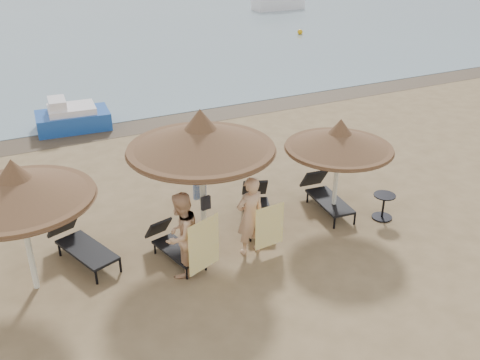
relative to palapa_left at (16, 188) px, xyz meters
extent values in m
plane|color=#957A53|center=(3.91, -1.30, -2.27)|extent=(160.00, 160.00, 0.00)
cube|color=brown|center=(3.91, 8.10, -2.27)|extent=(200.00, 1.60, 0.01)
cube|color=white|center=(21.91, 28.70, -1.77)|extent=(4.00, 1.60, 1.00)
cylinder|color=white|center=(0.00, 0.00, -1.23)|extent=(0.12, 0.12, 2.08)
cone|color=brown|center=(0.00, 0.00, 0.03)|extent=(2.88, 2.88, 0.55)
cone|color=brown|center=(0.00, 0.00, 0.36)|extent=(0.69, 0.69, 0.45)
cylinder|color=brown|center=(0.00, 0.00, -0.23)|extent=(2.82, 2.82, 0.10)
cylinder|color=white|center=(3.74, 0.14, -1.10)|extent=(0.13, 0.13, 2.34)
cone|color=brown|center=(3.74, 0.14, 0.31)|extent=(3.23, 3.23, 0.61)
cone|color=brown|center=(3.74, 0.14, 0.68)|extent=(0.78, 0.78, 0.50)
cylinder|color=brown|center=(3.74, 0.14, 0.02)|extent=(3.17, 3.17, 0.11)
cylinder|color=white|center=(7.08, -0.23, -1.33)|extent=(0.11, 0.11, 1.88)
cone|color=brown|center=(7.08, -0.23, -0.20)|extent=(2.59, 2.59, 0.49)
cone|color=brown|center=(7.08, -0.23, 0.10)|extent=(0.63, 0.63, 0.40)
cylinder|color=brown|center=(7.08, -0.23, -0.43)|extent=(2.54, 2.54, 0.09)
cylinder|color=black|center=(1.12, -0.43, -2.12)|extent=(0.05, 0.05, 0.29)
cylinder|color=black|center=(1.67, -0.23, -2.12)|extent=(0.05, 0.05, 0.29)
cylinder|color=black|center=(0.61, 0.94, -2.12)|extent=(0.05, 0.05, 0.29)
cylinder|color=black|center=(1.16, 1.15, -2.12)|extent=(0.05, 0.05, 0.29)
cube|color=black|center=(1.13, 0.41, -1.95)|extent=(1.15, 1.70, 0.06)
cube|color=black|center=(0.81, 1.27, -1.70)|extent=(0.76, 0.64, 0.59)
cylinder|color=black|center=(2.84, -1.08, -2.15)|extent=(0.04, 0.04, 0.24)
cylinder|color=black|center=(3.32, -0.96, -2.15)|extent=(0.04, 0.04, 0.24)
cylinder|color=black|center=(2.54, 0.10, -2.15)|extent=(0.04, 0.04, 0.24)
cylinder|color=black|center=(3.01, 0.23, -2.15)|extent=(0.04, 0.04, 0.24)
cube|color=black|center=(2.91, -0.39, -2.00)|extent=(0.85, 1.41, 0.05)
cube|color=black|center=(2.72, 0.36, -1.79)|extent=(0.62, 0.49, 0.50)
cylinder|color=black|center=(4.68, -0.38, -2.13)|extent=(0.05, 0.05, 0.28)
cylinder|color=black|center=(5.20, -0.58, -2.13)|extent=(0.05, 0.05, 0.28)
cylinder|color=black|center=(5.18, 0.93, -2.13)|extent=(0.05, 0.05, 0.28)
cylinder|color=black|center=(5.70, 0.73, -2.13)|extent=(0.05, 0.05, 0.28)
cube|color=black|center=(5.21, 0.22, -1.96)|extent=(1.11, 1.62, 0.06)
cube|color=black|center=(5.52, 1.04, -1.72)|extent=(0.73, 0.61, 0.57)
cylinder|color=black|center=(6.74, -0.76, -2.13)|extent=(0.05, 0.05, 0.28)
cylinder|color=black|center=(7.30, -0.81, -2.13)|extent=(0.05, 0.05, 0.28)
cylinder|color=black|center=(6.87, 0.64, -2.13)|extent=(0.05, 0.05, 0.28)
cylinder|color=black|center=(7.43, 0.59, -2.13)|extent=(0.05, 0.05, 0.28)
cube|color=black|center=(7.09, -0.04, -1.96)|extent=(0.76, 1.56, 0.06)
cube|color=black|center=(7.17, 0.84, -1.72)|extent=(0.66, 0.48, 0.57)
cylinder|color=black|center=(8.12, -0.86, -2.25)|extent=(0.50, 0.50, 0.04)
cylinder|color=black|center=(8.12, -0.86, -1.95)|extent=(0.05, 0.05, 0.61)
cylinder|color=black|center=(8.12, -0.86, -1.64)|extent=(0.54, 0.54, 0.03)
imported|color=#E3AF83|center=(2.85, -0.84, -1.18)|extent=(1.19, 1.11, 2.17)
imported|color=#E3AF83|center=(4.47, -0.75, -1.20)|extent=(1.04, 0.72, 2.15)
cube|color=yellow|center=(3.20, -1.19, -1.46)|extent=(0.79, 0.32, 1.17)
cube|color=yellow|center=(4.82, -1.00, -1.57)|extent=(0.73, 0.08, 1.02)
cube|color=white|center=(3.74, 0.32, -1.08)|extent=(0.29, 0.10, 0.36)
cube|color=black|center=(3.74, -0.02, -1.21)|extent=(0.23, 0.11, 0.31)
cube|color=#1B4DAB|center=(2.36, 8.83, -1.96)|extent=(2.56, 1.62, 0.62)
cube|color=white|center=(2.36, 8.83, -1.58)|extent=(1.65, 1.34, 0.28)
cube|color=white|center=(1.92, 8.86, -1.32)|extent=(0.63, 1.04, 0.39)
sphere|color=#F2A60B|center=(18.26, 19.47, -2.11)|extent=(0.33, 0.33, 0.33)
camera|label=1|loc=(-0.11, -9.67, 4.52)|focal=40.00mm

